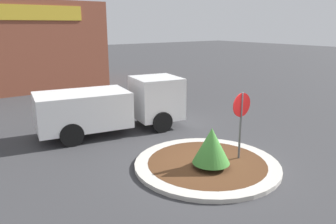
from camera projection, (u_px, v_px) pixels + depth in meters
ground_plane at (207, 166)px, 10.35m from camera, size 120.00×120.00×0.00m
traffic_island at (207, 164)px, 10.33m from camera, size 4.56×4.56×0.13m
stop_sign at (241, 114)px, 10.27m from camera, size 0.76×0.07×2.31m
island_shrub at (211, 146)px, 9.79m from camera, size 1.14×1.14×1.24m
utility_truck at (113, 105)px, 13.39m from camera, size 6.15×3.00×2.16m
storefront_building at (4, 46)px, 22.01m from camera, size 12.39×6.07×5.84m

